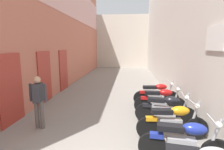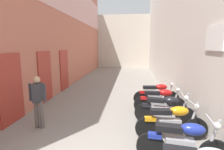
{
  "view_description": "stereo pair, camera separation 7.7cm",
  "coord_description": "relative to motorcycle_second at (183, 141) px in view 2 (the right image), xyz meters",
  "views": [
    {
      "loc": [
        0.76,
        -1.46,
        2.4
      ],
      "look_at": [
        0.11,
        5.4,
        1.26
      ],
      "focal_mm": 27.73,
      "sensor_mm": 36.0,
      "label": 1
    },
    {
      "loc": [
        0.83,
        -1.46,
        2.4
      ],
      "look_at": [
        0.11,
        5.4,
        1.26
      ],
      "focal_mm": 27.73,
      "sensor_mm": 36.0,
      "label": 2
    }
  ],
  "objects": [
    {
      "name": "ground_plane",
      "position": [
        -1.92,
        5.21,
        -0.5
      ],
      "size": [
        34.27,
        34.27,
        0.0
      ],
      "primitive_type": "plane",
      "color": "gray"
    },
    {
      "name": "building_far_end",
      "position": [
        -1.92,
        17.35,
        2.44
      ],
      "size": [
        8.73,
        2.0,
        5.89
      ],
      "primitive_type": "cube",
      "color": "beige",
      "rests_on": "ground"
    },
    {
      "name": "motorcycle_third",
      "position": [
        0.0,
        0.95,
        0.0
      ],
      "size": [
        1.85,
        0.58,
        1.04
      ],
      "color": "black",
      "rests_on": "ground"
    },
    {
      "name": "motorcycle_fourth",
      "position": [
        -0.0,
        1.86,
        0.0
      ],
      "size": [
        1.84,
        0.58,
        1.04
      ],
      "color": "black",
      "rests_on": "ground"
    },
    {
      "name": "building_right",
      "position": [
        1.14,
        7.21,
        3.38
      ],
      "size": [
        0.45,
        18.27,
        7.76
      ],
      "color": "beige",
      "rests_on": "ground"
    },
    {
      "name": "pedestrian_mid_alley",
      "position": [
        -3.75,
        1.22,
        0.42
      ],
      "size": [
        0.52,
        0.36,
        1.57
      ],
      "color": "#564C47",
      "rests_on": "ground"
    },
    {
      "name": "motorcycle_fifth",
      "position": [
        0.0,
        2.74,
        0.0
      ],
      "size": [
        1.85,
        0.58,
        1.04
      ],
      "color": "black",
      "rests_on": "ground"
    },
    {
      "name": "building_left",
      "position": [
        -4.98,
        7.17,
        3.29
      ],
      "size": [
        0.45,
        18.27,
        7.52
      ],
      "color": "#B76651",
      "rests_on": "ground"
    },
    {
      "name": "motorcycle_second",
      "position": [
        0.0,
        0.0,
        0.0
      ],
      "size": [
        1.85,
        0.58,
        1.04
      ],
      "color": "black",
      "rests_on": "ground"
    },
    {
      "name": "motorcycle_sixth",
      "position": [
        0.0,
        3.6,
        0.0
      ],
      "size": [
        1.85,
        0.58,
        1.04
      ],
      "color": "black",
      "rests_on": "ground"
    }
  ]
}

